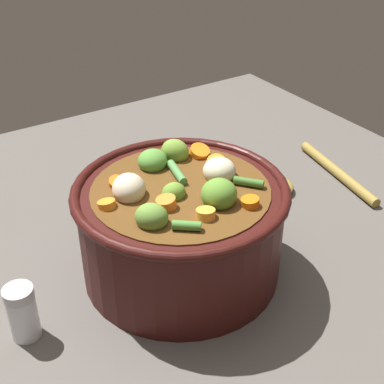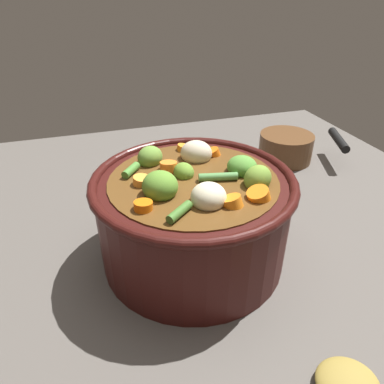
# 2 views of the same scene
# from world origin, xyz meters

# --- Properties ---
(ground_plane) EXTENTS (1.10, 1.10, 0.00)m
(ground_plane) POSITION_xyz_m (0.00, 0.00, 0.00)
(ground_plane) COLOR #514C47
(cooking_pot) EXTENTS (0.28, 0.28, 0.16)m
(cooking_pot) POSITION_xyz_m (0.00, -0.00, 0.07)
(cooking_pot) COLOR #38110F
(cooking_pot) RESTS_ON ground_plane
(wooden_spoon) EXTENTS (0.21, 0.18, 0.02)m
(wooden_spoon) POSITION_xyz_m (0.08, -0.30, 0.01)
(wooden_spoon) COLOR olive
(wooden_spoon) RESTS_ON ground_plane
(salt_shaker) EXTENTS (0.04, 0.04, 0.07)m
(salt_shaker) POSITION_xyz_m (-0.00, 0.22, 0.04)
(salt_shaker) COLOR silver
(salt_shaker) RESTS_ON ground_plane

